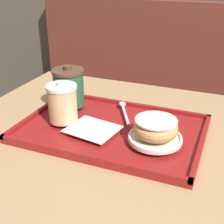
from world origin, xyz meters
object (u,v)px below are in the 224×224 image
object	(u,v)px
coffee_cup_front	(62,103)
donut_chocolate_glazed	(156,128)
coffee_cup_rear	(69,87)
spoon	(123,107)

from	to	relation	value
coffee_cup_front	donut_chocolate_glazed	distance (m)	0.28
coffee_cup_front	coffee_cup_rear	bearing A→B (deg)	109.83
donut_chocolate_glazed	coffee_cup_front	bearing A→B (deg)	177.51
coffee_cup_front	spoon	size ratio (longest dim) A/B	0.83
coffee_cup_front	coffee_cup_rear	size ratio (longest dim) A/B	0.91
coffee_cup_front	coffee_cup_rear	distance (m)	0.11
coffee_cup_rear	coffee_cup_front	bearing A→B (deg)	-70.17
donut_chocolate_glazed	spoon	xyz separation A→B (m)	(-0.14, 0.15, -0.03)
spoon	coffee_cup_front	bearing A→B (deg)	108.21
coffee_cup_rear	donut_chocolate_glazed	distance (m)	0.34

